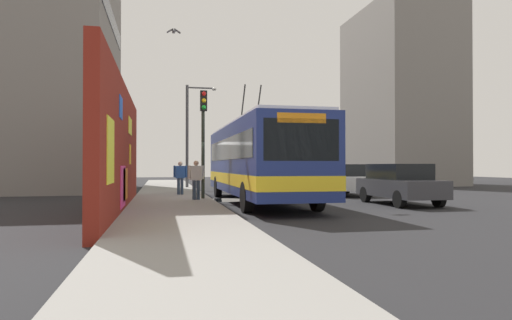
% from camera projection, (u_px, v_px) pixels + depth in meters
% --- Properties ---
extents(ground_plane, '(80.00, 80.00, 0.00)m').
position_uv_depth(ground_plane, '(209.00, 200.00, 19.87)').
color(ground_plane, '#232326').
extents(sidewalk_slab, '(48.00, 3.20, 0.15)m').
position_uv_depth(sidewalk_slab, '(172.00, 199.00, 19.55)').
color(sidewalk_slab, gray).
rests_on(sidewalk_slab, ground_plane).
extents(graffiti_wall, '(13.13, 0.32, 4.13)m').
position_uv_depth(graffiti_wall, '(121.00, 149.00, 14.86)').
color(graffiti_wall, maroon).
rests_on(graffiti_wall, ground_plane).
extents(building_far_left, '(12.70, 8.13, 14.40)m').
position_uv_depth(building_far_left, '(45.00, 75.00, 28.38)').
color(building_far_left, gray).
rests_on(building_far_left, ground_plane).
extents(building_far_right, '(9.85, 6.23, 14.22)m').
position_uv_depth(building_far_right, '(399.00, 97.00, 37.10)').
color(building_far_right, gray).
rests_on(building_far_right, ground_plane).
extents(city_bus, '(11.63, 2.65, 5.01)m').
position_uv_depth(city_bus, '(258.00, 159.00, 18.40)').
color(city_bus, navy).
rests_on(city_bus, ground_plane).
extents(parked_car_dark_gray, '(4.15, 1.77, 1.58)m').
position_uv_depth(parked_car_dark_gray, '(399.00, 183.00, 17.62)').
color(parked_car_dark_gray, '#38383D').
rests_on(parked_car_dark_gray, ground_plane).
extents(parked_car_white, '(4.21, 1.88, 1.58)m').
position_uv_depth(parked_car_white, '(342.00, 179.00, 23.22)').
color(parked_car_white, white).
rests_on(parked_car_white, ground_plane).
extents(parked_car_silver, '(4.38, 1.94, 1.58)m').
position_uv_depth(parked_car_silver, '(304.00, 176.00, 29.31)').
color(parked_car_silver, '#B7B7BC').
rests_on(parked_car_silver, ground_plane).
extents(parked_car_black, '(4.20, 1.86, 1.58)m').
position_uv_depth(parked_car_black, '(280.00, 174.00, 35.09)').
color(parked_car_black, black).
rests_on(parked_car_black, ground_plane).
extents(pedestrian_midblock, '(0.22, 0.64, 1.56)m').
position_uv_depth(pedestrian_midblock, '(180.00, 175.00, 21.42)').
color(pedestrian_midblock, '#2D3F59').
rests_on(pedestrian_midblock, sidewalk_slab).
extents(pedestrian_at_curb, '(0.22, 0.64, 1.57)m').
position_uv_depth(pedestrian_at_curb, '(196.00, 177.00, 18.19)').
color(pedestrian_at_curb, '#2D3F59').
rests_on(pedestrian_at_curb, sidewalk_slab).
extents(traffic_light, '(0.49, 0.28, 4.49)m').
position_uv_depth(traffic_light, '(203.00, 126.00, 18.86)').
color(traffic_light, '#2D382D').
rests_on(traffic_light, sidewalk_slab).
extents(street_lamp, '(0.44, 1.94, 6.47)m').
position_uv_depth(street_lamp, '(191.00, 128.00, 28.75)').
color(street_lamp, '#4C4C51').
rests_on(street_lamp, sidewalk_slab).
extents(flying_pigeons, '(3.23, 3.53, 3.31)m').
position_uv_depth(flying_pigeons, '(208.00, 6.00, 19.38)').
color(flying_pigeons, slate).
extents(curbside_puddle, '(2.18, 2.18, 0.00)m').
position_uv_depth(curbside_puddle, '(223.00, 200.00, 19.88)').
color(curbside_puddle, black).
rests_on(curbside_puddle, ground_plane).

